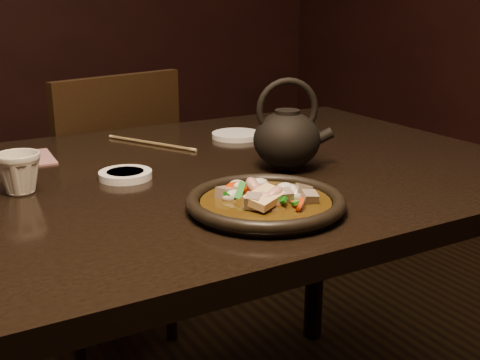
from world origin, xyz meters
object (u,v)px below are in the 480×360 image
table (137,218)px  tea_cup (19,172)px  chair (102,207)px  teapot (287,137)px  plate (266,203)px

table → tea_cup: tea_cup is taller
chair → teapot: 0.81m
teapot → plate: bearing=-111.6°
table → tea_cup: bearing=172.4°
tea_cup → chair: bearing=62.3°
tea_cup → teapot: size_ratio=0.44×
plate → teapot: bearing=48.0°
chair → plate: chair is taller
plate → teapot: teapot is taller
chair → teapot: size_ratio=4.91×
tea_cup → plate: bearing=-41.9°
table → plate: plate is taller
chair → plate: (0.01, -0.90, 0.28)m
teapot → chair: bearing=123.9°
table → tea_cup: size_ratio=20.40×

